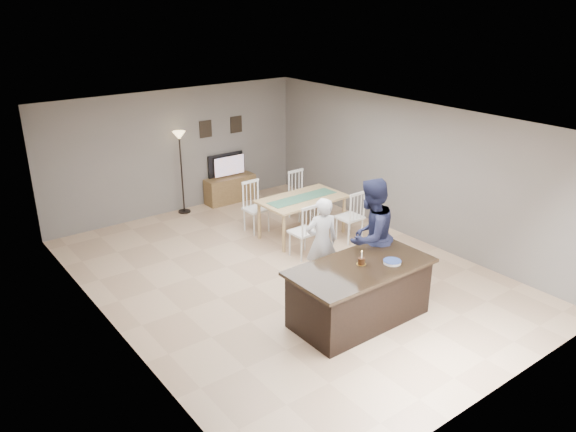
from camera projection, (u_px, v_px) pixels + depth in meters
floor at (286, 275)px, 9.76m from camera, size 8.00×8.00×0.00m
room_shell at (286, 183)px, 9.15m from camera, size 8.00×8.00×8.00m
kitchen_island at (359, 292)px, 8.26m from camera, size 2.15×1.10×0.90m
tv_console at (230, 189)px, 13.12m from camera, size 1.20×0.40×0.60m
television at (228, 165)px, 12.96m from camera, size 0.91×0.12×0.53m
tv_screen_glow at (230, 166)px, 12.90m from camera, size 0.78×0.00×0.78m
picture_frames at (221, 127)px, 12.71m from camera, size 1.10×0.02×0.38m
doorway at (191, 329)px, 5.92m from camera, size 0.00×2.10×2.65m
woman at (322, 242)px, 9.18m from camera, size 0.64×0.52×1.53m
man at (370, 237)px, 8.89m from camera, size 1.07×0.91×1.93m
birthday_cake at (361, 261)px, 8.11m from camera, size 0.14×0.14×0.22m
plate_stack at (392, 262)px, 8.16m from camera, size 0.26×0.26×0.04m
dining_table at (302, 204)px, 11.11m from camera, size 1.73×1.96×1.04m
floor_lamp at (180, 150)px, 12.05m from camera, size 0.27×0.27×1.84m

